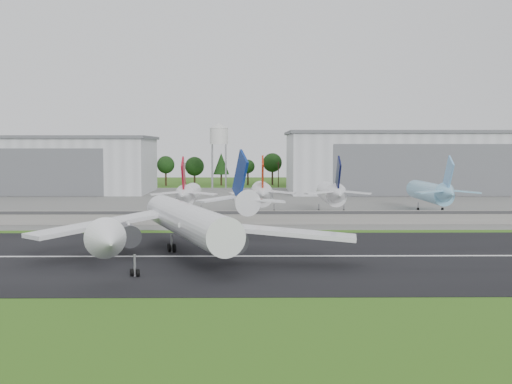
{
  "coord_description": "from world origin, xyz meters",
  "views": [
    {
      "loc": [
        8.25,
        -98.44,
        18.68
      ],
      "look_at": [
        9.77,
        40.0,
        9.0
      ],
      "focal_mm": 45.0,
      "sensor_mm": 36.0,
      "label": 1
    }
  ],
  "objects_px": {
    "main_airliner": "(186,229)",
    "parked_jet_red_a": "(188,194)",
    "parked_jet_red_b": "(262,193)",
    "parked_jet_navy": "(332,193)",
    "parked_jet_skyblue": "(432,192)"
  },
  "relations": [
    {
      "from": "main_airliner",
      "to": "parked_jet_red_a",
      "type": "distance_m",
      "value": 67.21
    },
    {
      "from": "parked_jet_red_b",
      "to": "parked_jet_navy",
      "type": "height_order",
      "value": "parked_jet_red_b"
    },
    {
      "from": "main_airliner",
      "to": "parked_jet_red_b",
      "type": "bearing_deg",
      "value": -121.32
    },
    {
      "from": "main_airliner",
      "to": "parked_jet_skyblue",
      "type": "bearing_deg",
      "value": -150.35
    },
    {
      "from": "parked_jet_red_a",
      "to": "parked_jet_skyblue",
      "type": "bearing_deg",
      "value": 4.21
    },
    {
      "from": "parked_jet_red_b",
      "to": "parked_jet_red_a",
      "type": "bearing_deg",
      "value": -179.86
    },
    {
      "from": "parked_jet_navy",
      "to": "parked_jet_skyblue",
      "type": "height_order",
      "value": "parked_jet_skyblue"
    },
    {
      "from": "main_airliner",
      "to": "parked_jet_red_a",
      "type": "bearing_deg",
      "value": -104.23
    },
    {
      "from": "parked_jet_navy",
      "to": "main_airliner",
      "type": "bearing_deg",
      "value": -116.56
    },
    {
      "from": "parked_jet_red_a",
      "to": "main_airliner",
      "type": "bearing_deg",
      "value": -84.8
    },
    {
      "from": "parked_jet_red_a",
      "to": "parked_jet_red_b",
      "type": "distance_m",
      "value": 20.2
    },
    {
      "from": "main_airliner",
      "to": "parked_jet_red_b",
      "type": "xyz_separation_m",
      "value": [
        14.1,
        66.97,
        1.27
      ]
    },
    {
      "from": "parked_jet_red_b",
      "to": "parked_jet_skyblue",
      "type": "xyz_separation_m",
      "value": [
        48.29,
        4.99,
        -0.12
      ]
    },
    {
      "from": "main_airliner",
      "to": "parked_jet_navy",
      "type": "relative_size",
      "value": 1.84
    },
    {
      "from": "parked_jet_red_b",
      "to": "parked_jet_navy",
      "type": "relative_size",
      "value": 1.0
    }
  ]
}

